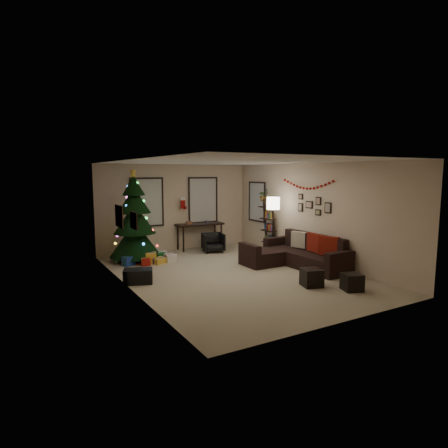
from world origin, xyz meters
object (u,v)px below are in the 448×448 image
(desk_chair, at_px, (213,242))
(bookshelf, at_px, (269,227))
(christmas_tree, at_px, (135,222))
(sofa, at_px, (296,256))
(desk, at_px, (200,226))

(desk_chair, distance_m, bookshelf, 1.79)
(christmas_tree, relative_size, bookshelf, 1.59)
(christmas_tree, distance_m, sofa, 4.48)
(christmas_tree, xyz_separation_m, bookshelf, (3.91, -0.94, -0.29))
(desk_chair, height_order, bookshelf, bookshelf)
(desk, distance_m, desk_chair, 0.79)
(sofa, distance_m, desk_chair, 2.88)
(desk, bearing_deg, sofa, -71.00)
(christmas_tree, height_order, desk, christmas_tree)
(desk, xyz_separation_m, bookshelf, (1.59, -1.56, 0.07))
(desk, bearing_deg, bookshelf, -44.39)
(desk, height_order, desk_chair, desk)
(bookshelf, bearing_deg, sofa, -103.95)
(christmas_tree, relative_size, desk_chair, 4.38)
(sofa, bearing_deg, desk, 109.00)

